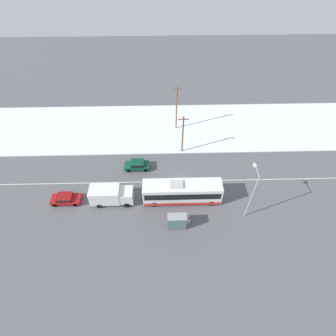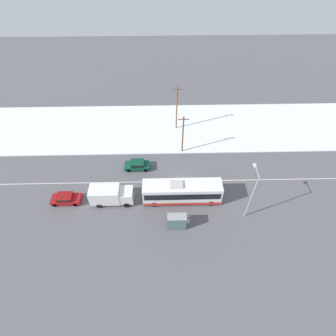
{
  "view_description": "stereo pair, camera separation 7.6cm",
  "coord_description": "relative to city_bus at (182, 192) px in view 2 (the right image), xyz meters",
  "views": [
    {
      "loc": [
        -2.86,
        -26.58,
        31.34
      ],
      "look_at": [
        -2.13,
        1.57,
        1.4
      ],
      "focal_mm": 28.0,
      "sensor_mm": 36.0,
      "label": 1
    },
    {
      "loc": [
        -2.78,
        -26.58,
        31.34
      ],
      "look_at": [
        -2.13,
        1.57,
        1.4
      ],
      "focal_mm": 28.0,
      "sensor_mm": 36.0,
      "label": 2
    }
  ],
  "objects": [
    {
      "name": "ground_plane",
      "position": [
        0.25,
        3.5,
        -1.75
      ],
      "size": [
        120.0,
        120.0,
        0.0
      ],
      "primitive_type": "plane",
      "color": "#56565B"
    },
    {
      "name": "snow_lot",
      "position": [
        0.25,
        17.12,
        -1.69
      ],
      "size": [
        80.0,
        14.69,
        0.12
      ],
      "color": "silver",
      "rests_on": "ground_plane"
    },
    {
      "name": "lane_marking_center",
      "position": [
        0.25,
        3.5,
        -1.74
      ],
      "size": [
        60.0,
        0.12,
        0.0
      ],
      "color": "silver",
      "rests_on": "ground_plane"
    },
    {
      "name": "city_bus",
      "position": [
        0.0,
        0.0,
        0.0
      ],
      "size": [
        11.16,
        2.57,
        3.58
      ],
      "color": "white",
      "rests_on": "ground_plane"
    },
    {
      "name": "box_truck",
      "position": [
        -10.19,
        -0.14,
        -0.16
      ],
      "size": [
        6.11,
        2.3,
        2.86
      ],
      "color": "silver",
      "rests_on": "ground_plane"
    },
    {
      "name": "sedan_car",
      "position": [
        -6.83,
        6.47,
        -0.95
      ],
      "size": [
        4.02,
        1.8,
        1.47
      ],
      "rotation": [
        0.0,
        0.0,
        3.14
      ],
      "color": "#0F4733",
      "rests_on": "ground_plane"
    },
    {
      "name": "parked_car_near_truck",
      "position": [
        -16.81,
        -0.05,
        -0.97
      ],
      "size": [
        4.19,
        1.8,
        1.42
      ],
      "color": "maroon",
      "rests_on": "ground_plane"
    },
    {
      "name": "pedestrian_at_stop",
      "position": [
        -0.16,
        -3.68,
        -0.61
      ],
      "size": [
        0.67,
        0.3,
        1.85
      ],
      "color": "#23232D",
      "rests_on": "ground_plane"
    },
    {
      "name": "bus_shelter",
      "position": [
        -0.94,
        -4.77,
        -0.08
      ],
      "size": [
        2.52,
        1.2,
        2.4
      ],
      "color": "gray",
      "rests_on": "ground_plane"
    },
    {
      "name": "streetlamp",
      "position": [
        8.66,
        -2.66,
        3.42
      ],
      "size": [
        0.36,
        2.33,
        8.38
      ],
      "color": "#9EA3A8",
      "rests_on": "ground_plane"
    },
    {
      "name": "utility_pole_roadside",
      "position": [
        0.68,
        10.33,
        2.11
      ],
      "size": [
        1.8,
        0.24,
        7.34
      ],
      "color": "brown",
      "rests_on": "ground_plane"
    },
    {
      "name": "utility_pole_snowlot",
      "position": [
        -0.04,
        16.82,
        2.83
      ],
      "size": [
        1.8,
        0.24,
        8.77
      ],
      "color": "brown",
      "rests_on": "ground_plane"
    }
  ]
}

